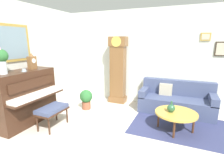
{
  "coord_description": "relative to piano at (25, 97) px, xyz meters",
  "views": [
    {
      "loc": [
        1.14,
        -2.82,
        1.9
      ],
      "look_at": [
        -0.47,
        0.98,
        0.87
      ],
      "focal_mm": 27.84,
      "sensor_mm": 36.0,
      "label": 1
    }
  ],
  "objects": [
    {
      "name": "flower_vase",
      "position": [
        0.0,
        -0.42,
        0.93
      ],
      "size": [
        0.26,
        0.26,
        0.58
      ],
      "color": "silver",
      "rests_on": "piano"
    },
    {
      "name": "wall_back",
      "position": [
        2.24,
        2.48,
        0.77
      ],
      "size": [
        5.3,
        0.13,
        2.8
      ],
      "color": "silver",
      "rests_on": "ground_plane"
    },
    {
      "name": "ground_plane",
      "position": [
        2.23,
        0.08,
        -0.68
      ],
      "size": [
        6.4,
        6.0,
        0.1
      ],
      "primitive_type": "cube",
      "color": "beige"
    },
    {
      "name": "area_rug",
      "position": [
        3.37,
        1.16,
        -0.62
      ],
      "size": [
        2.1,
        1.5,
        0.01
      ],
      "primitive_type": "cube",
      "color": "navy",
      "rests_on": "ground_plane"
    },
    {
      "name": "coffee_table",
      "position": [
        3.29,
        0.98,
        -0.24
      ],
      "size": [
        0.88,
        0.88,
        0.41
      ],
      "color": "gold",
      "rests_on": "ground_plane"
    },
    {
      "name": "piano_bench",
      "position": [
        0.74,
        0.05,
        -0.22
      ],
      "size": [
        0.42,
        0.7,
        0.48
      ],
      "color": "#3D2316",
      "rests_on": "ground_plane"
    },
    {
      "name": "couch",
      "position": [
        3.23,
        2.05,
        -0.31
      ],
      "size": [
        1.9,
        0.8,
        0.84
      ],
      "color": "#424C70",
      "rests_on": "ground_plane"
    },
    {
      "name": "teacup",
      "position": [
        0.1,
        -0.02,
        0.64
      ],
      "size": [
        0.12,
        0.12,
        0.06
      ],
      "color": "#ADC6D6",
      "rests_on": "piano"
    },
    {
      "name": "piano",
      "position": [
        0.0,
        0.0,
        0.0
      ],
      "size": [
        0.87,
        1.44,
        1.24
      ],
      "color": "#3D2316",
      "rests_on": "ground_plane"
    },
    {
      "name": "mantel_clock",
      "position": [
        0.0,
        0.31,
        0.79
      ],
      "size": [
        0.13,
        0.18,
        0.38
      ],
      "color": "brown",
      "rests_on": "piano"
    },
    {
      "name": "green_jug",
      "position": [
        3.18,
        0.95,
        -0.13
      ],
      "size": [
        0.17,
        0.17,
        0.24
      ],
      "color": "#234C33",
      "rests_on": "coffee_table"
    },
    {
      "name": "potted_plant",
      "position": [
        0.87,
        1.27,
        -0.31
      ],
      "size": [
        0.36,
        0.36,
        0.56
      ],
      "color": "#935138",
      "rests_on": "ground_plane"
    },
    {
      "name": "grandfather_clock",
      "position": [
        1.48,
        2.18,
        0.34
      ],
      "size": [
        0.52,
        0.34,
        2.03
      ],
      "color": "brown",
      "rests_on": "ground_plane"
    },
    {
      "name": "wall_left",
      "position": [
        -0.37,
        0.08,
        0.78
      ],
      "size": [
        0.13,
        4.9,
        2.8
      ],
      "color": "silver",
      "rests_on": "ground_plane"
    }
  ]
}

